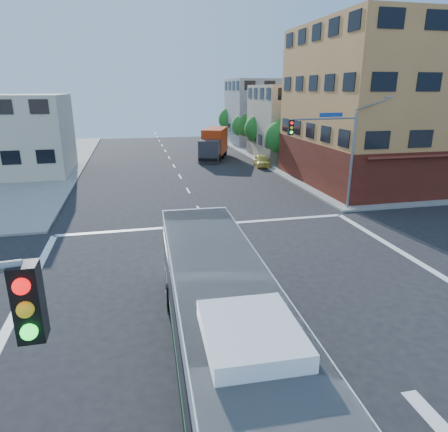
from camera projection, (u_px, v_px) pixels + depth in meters
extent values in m
plane|color=black|center=(248.00, 294.00, 17.43)|extent=(120.00, 120.00, 0.00)
cube|color=gray|center=(415.00, 150.00, 57.29)|extent=(50.00, 50.00, 0.15)
cube|color=#CA8848|center=(403.00, 106.00, 36.69)|extent=(18.00, 15.00, 14.00)
cube|color=#5B1D14|center=(395.00, 160.00, 38.22)|extent=(18.09, 15.08, 4.00)
cube|color=tan|center=(303.00, 122.00, 51.22)|extent=(12.00, 10.00, 9.00)
cube|color=#9F9F9A|center=(268.00, 112.00, 64.08)|extent=(12.00, 10.00, 10.00)
cube|color=beige|center=(6.00, 136.00, 40.51)|extent=(12.00, 10.00, 8.00)
cylinder|color=gray|center=(352.00, 162.00, 28.67)|extent=(0.18, 0.18, 7.00)
cylinder|color=gray|center=(324.00, 119.00, 26.97)|extent=(5.01, 0.62, 0.12)
cube|color=black|center=(291.00, 127.00, 26.36)|extent=(0.32, 0.30, 1.00)
sphere|color=#FF0C0C|center=(292.00, 123.00, 26.11)|extent=(0.20, 0.20, 0.20)
sphere|color=yellow|center=(292.00, 128.00, 26.21)|extent=(0.20, 0.20, 0.20)
sphere|color=#19FF33|center=(291.00, 132.00, 26.30)|extent=(0.20, 0.20, 0.20)
cube|color=#153E94|center=(331.00, 115.00, 27.04)|extent=(1.80, 0.22, 0.28)
cube|color=gray|center=(388.00, 97.00, 28.06)|extent=(0.50, 0.22, 0.14)
cube|color=black|center=(29.00, 302.00, 4.79)|extent=(0.32, 0.30, 1.00)
sphere|color=#FF0C0C|center=(21.00, 286.00, 4.54)|extent=(0.20, 0.20, 0.20)
sphere|color=yellow|center=(25.00, 310.00, 4.63)|extent=(0.20, 0.20, 0.20)
sphere|color=#19FF33|center=(29.00, 332.00, 4.72)|extent=(0.20, 0.20, 0.20)
cylinder|color=#3A2115|center=(279.00, 158.00, 45.63)|extent=(0.28, 0.28, 1.92)
sphere|color=#19591D|center=(280.00, 137.00, 44.90)|extent=(3.60, 3.60, 3.60)
sphere|color=#19591D|center=(285.00, 129.00, 44.43)|extent=(2.52, 2.52, 2.52)
cylinder|color=#3A2115|center=(258.00, 148.00, 53.05)|extent=(0.28, 0.28, 1.99)
sphere|color=#19591D|center=(259.00, 129.00, 52.29)|extent=(3.80, 3.80, 3.80)
sphere|color=#19591D|center=(263.00, 122.00, 51.80)|extent=(2.66, 2.66, 2.66)
cylinder|color=#3A2115|center=(243.00, 141.00, 60.50)|extent=(0.28, 0.28, 1.89)
sphere|color=#19591D|center=(243.00, 126.00, 59.80)|extent=(3.40, 3.40, 3.40)
sphere|color=#19591D|center=(246.00, 120.00, 59.35)|extent=(2.38, 2.38, 2.38)
cylinder|color=#3A2115|center=(230.00, 135.00, 67.91)|extent=(0.28, 0.28, 2.03)
sphere|color=#19591D|center=(230.00, 119.00, 67.12)|extent=(4.00, 4.00, 4.00)
sphere|color=#19591D|center=(233.00, 113.00, 66.62)|extent=(2.80, 2.80, 2.80)
cube|color=black|center=(222.00, 359.00, 12.30)|extent=(3.23, 13.27, 0.49)
cube|color=silver|center=(222.00, 321.00, 11.89)|extent=(3.21, 13.24, 3.13)
cube|color=black|center=(222.00, 315.00, 11.83)|extent=(3.25, 12.85, 1.37)
cube|color=black|center=(195.00, 240.00, 17.95)|extent=(2.57, 0.15, 1.48)
cube|color=#E5590C|center=(195.00, 217.00, 17.65)|extent=(2.10, 0.12, 0.31)
cube|color=silver|center=(222.00, 275.00, 11.43)|extent=(3.15, 12.98, 0.13)
cube|color=silver|center=(251.00, 333.00, 8.28)|extent=(2.03, 2.47, 0.39)
cube|color=#187B42|center=(177.00, 361.00, 11.36)|extent=(0.21, 6.03, 0.31)
cube|color=#187B42|center=(272.00, 349.00, 11.87)|extent=(0.21, 6.03, 0.31)
cylinder|color=black|center=(171.00, 297.00, 16.01)|extent=(0.36, 1.15, 1.14)
cylinder|color=#99999E|center=(167.00, 297.00, 15.98)|extent=(0.06, 0.57, 0.57)
cylinder|color=black|center=(234.00, 291.00, 16.48)|extent=(0.36, 1.15, 1.14)
cylinder|color=#99999E|center=(238.00, 291.00, 16.51)|extent=(0.06, 0.57, 0.57)
cube|color=#2B2A2F|center=(210.00, 152.00, 47.86)|extent=(3.05, 2.99, 2.70)
cube|color=black|center=(208.00, 149.00, 46.81)|extent=(2.06, 0.86, 1.04)
cube|color=#BF2F0A|center=(215.00, 141.00, 51.33)|extent=(4.41, 6.32, 3.11)
cube|color=black|center=(214.00, 154.00, 50.64)|extent=(5.10, 8.57, 0.31)
cylinder|color=black|center=(201.00, 158.00, 48.46)|extent=(0.64, 1.07, 1.04)
cylinder|color=black|center=(219.00, 158.00, 48.16)|extent=(0.64, 1.07, 1.04)
cylinder|color=black|center=(206.00, 154.00, 51.29)|extent=(0.64, 1.07, 1.04)
cylinder|color=black|center=(223.00, 154.00, 51.00)|extent=(0.64, 1.07, 1.04)
cylinder|color=black|center=(209.00, 151.00, 53.74)|extent=(0.64, 1.07, 1.04)
cylinder|color=black|center=(225.00, 151.00, 53.44)|extent=(0.64, 1.07, 1.04)
imported|color=#E2CF59|center=(262.00, 161.00, 45.81)|extent=(2.06, 4.09, 1.34)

